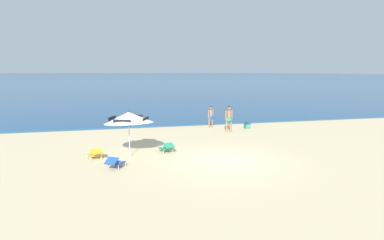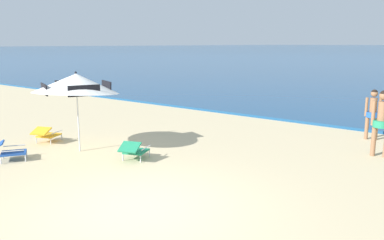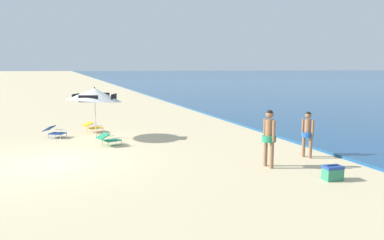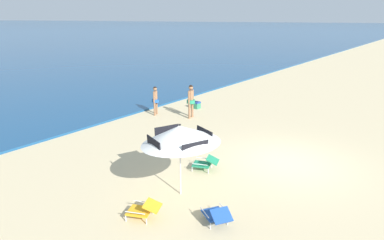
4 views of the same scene
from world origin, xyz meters
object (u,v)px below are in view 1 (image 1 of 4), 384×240
lounge_chair_facing_sea (95,153)px  person_standing_beside (211,115)px  lounge_chair_beside_umbrella (166,147)px  beach_umbrella_striped_main (129,118)px  cooler_box (247,126)px  person_standing_near_shore (229,117)px  lounge_chair_under_umbrella (115,162)px

lounge_chair_facing_sea → person_standing_beside: person_standing_beside is taller
person_standing_beside → lounge_chair_beside_umbrella: bearing=-124.2°
lounge_chair_beside_umbrella → beach_umbrella_striped_main: bearing=-169.4°
lounge_chair_beside_umbrella → cooler_box: 8.46m
lounge_chair_facing_sea → person_standing_near_shore: size_ratio=0.57×
cooler_box → lounge_chair_under_umbrella: bearing=-141.5°
beach_umbrella_striped_main → lounge_chair_under_umbrella: beach_umbrella_striped_main is taller
person_standing_near_shore → lounge_chair_facing_sea: bearing=-150.7°
beach_umbrella_striped_main → lounge_chair_facing_sea: 2.28m
beach_umbrella_striped_main → cooler_box: (8.48, 5.57, -1.70)m
lounge_chair_beside_umbrella → person_standing_near_shore: person_standing_near_shore is taller
lounge_chair_beside_umbrella → person_standing_beside: (4.19, 6.17, 0.64)m
beach_umbrella_striped_main → cooler_box: beach_umbrella_striped_main is taller
lounge_chair_beside_umbrella → cooler_box: (6.65, 5.23, -0.07)m
lounge_chair_facing_sea → lounge_chair_beside_umbrella: bearing=6.3°
lounge_chair_facing_sea → beach_umbrella_striped_main: bearing=1.3°
lounge_chair_under_umbrella → lounge_chair_beside_umbrella: 3.23m
lounge_chair_under_umbrella → lounge_chair_beside_umbrella: (2.50, 2.05, 0.00)m
lounge_chair_under_umbrella → lounge_chair_facing_sea: (-0.93, 1.67, 0.00)m
lounge_chair_under_umbrella → lounge_chair_beside_umbrella: lounge_chair_under_umbrella is taller
lounge_chair_facing_sea → cooler_box: bearing=29.1°
beach_umbrella_striped_main → person_standing_near_shore: 8.19m
person_standing_beside → cooler_box: bearing=-20.8°
person_standing_near_shore → cooler_box: (1.77, 0.96, -0.82)m
person_standing_beside → cooler_box: 2.72m
lounge_chair_under_umbrella → cooler_box: bearing=38.5°
person_standing_near_shore → lounge_chair_beside_umbrella: bearing=-138.8°
beach_umbrella_striped_main → lounge_chair_facing_sea: size_ratio=2.86×
lounge_chair_under_umbrella → person_standing_beside: (6.69, 8.22, 0.64)m
lounge_chair_beside_umbrella → person_standing_near_shore: 6.53m
lounge_chair_beside_umbrella → person_standing_near_shore: size_ratio=0.57×
lounge_chair_facing_sea → lounge_chair_under_umbrella: bearing=-60.9°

